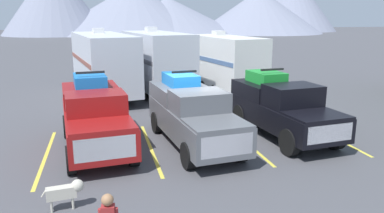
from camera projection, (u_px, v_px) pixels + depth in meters
ground_plane at (195, 140)px, 14.54m from camera, size 240.00×240.00×0.00m
pickup_truck_a at (95, 115)px, 13.36m from camera, size 2.64×5.64×2.68m
pickup_truck_b at (192, 112)px, 13.86m from camera, size 2.57×5.99×2.63m
pickup_truck_c at (281, 106)px, 14.83m from camera, size 2.64×5.59×2.58m
lot_stripe_a at (46, 156)px, 12.83m from camera, size 0.12×5.50×0.01m
lot_stripe_b at (151, 148)px, 13.65m from camera, size 0.12×5.50×0.01m
lot_stripe_c at (243, 140)px, 14.48m from camera, size 0.12×5.50×0.01m
lot_stripe_d at (326, 133)px, 15.30m from camera, size 0.12×5.50×0.01m
camper_trailer_a at (103, 62)px, 21.57m from camera, size 3.82×9.00×3.94m
camper_trailer_b at (157, 60)px, 22.30m from camera, size 3.66×7.91×3.99m
camper_trailer_c at (225, 61)px, 22.54m from camera, size 3.35×7.51×3.76m
dog at (67, 191)px, 9.27m from camera, size 1.02×0.39×0.72m
mountain_ridge at (87, 5)px, 93.12m from camera, size 142.78×42.74×17.06m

